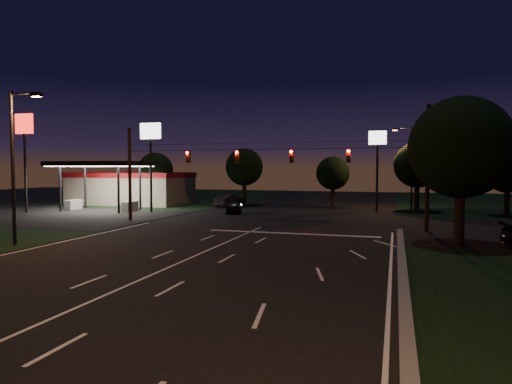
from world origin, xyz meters
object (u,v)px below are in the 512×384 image
at_px(utility_pole_right, 426,232).
at_px(car_oncoming_a, 234,207).
at_px(tree_right_near, 461,149).
at_px(car_oncoming_b, 230,201).

relative_size(utility_pole_right, car_oncoming_a, 2.36).
bearing_deg(tree_right_near, car_oncoming_a, 144.52).
height_order(utility_pole_right, tree_right_near, tree_right_near).
relative_size(tree_right_near, car_oncoming_b, 1.93).
bearing_deg(tree_right_near, utility_pole_right, 107.53).
xyz_separation_m(utility_pole_right, tree_right_near, (1.53, -4.83, 5.68)).
distance_m(car_oncoming_a, car_oncoming_b, 7.32).
relative_size(tree_right_near, car_oncoming_a, 2.30).
bearing_deg(utility_pole_right, tree_right_near, -72.47).
relative_size(car_oncoming_a, car_oncoming_b, 0.84).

